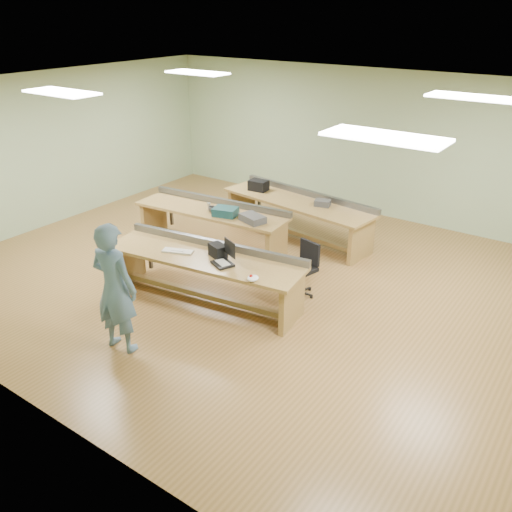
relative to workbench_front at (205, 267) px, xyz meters
The scene contains 22 objects.
floor 1.19m from the workbench_front, 71.98° to the left, with size 10.00×10.00×0.00m, color olive.
ceiling 2.66m from the workbench_front, 71.98° to the left, with size 10.00×10.00×0.00m, color silver.
wall_back 5.10m from the workbench_front, 86.27° to the left, with size 10.00×0.04×3.00m, color #90AB81.
wall_front 3.16m from the workbench_front, 83.80° to the right, with size 10.00×0.04×3.00m, color #90AB81.
wall_left 4.87m from the workbench_front, 167.92° to the left, with size 0.04×8.00×3.00m, color #90AB81.
fluor_panels 2.63m from the workbench_front, 71.98° to the left, with size 6.20×3.50×0.03m.
workbench_front is the anchor object (origin of this frame).
workbench_mid 1.99m from the workbench_front, 126.31° to the left, with size 2.98×1.04×0.86m.
workbench_back 2.93m from the workbench_front, 92.88° to the left, with size 3.21×1.24×0.86m.
person 1.65m from the workbench_front, 93.66° to the right, with size 0.64×0.42×1.76m, color slate.
laptop_base 0.48m from the workbench_front, 12.64° to the right, with size 0.30×0.25×0.03m, color black.
laptop_screen 0.63m from the workbench_front, ahead, with size 0.30×0.01×0.24m, color black.
keyboard 0.48m from the workbench_front, 161.00° to the right, with size 0.46×0.15×0.03m, color beige.
trackball_mouse 1.11m from the workbench_front, 12.92° to the right, with size 0.15×0.17×0.07m, color white.
camera_bag 0.35m from the workbench_front, 24.93° to the left, with size 0.28×0.18×0.19m, color black.
task_chair 1.52m from the workbench_front, 42.63° to the left, with size 0.56×0.56×0.85m.
parts_bin_teal 1.70m from the workbench_front, 117.56° to the left, with size 0.41×0.31×0.14m, color #13393F.
parts_bin_grey 1.56m from the workbench_front, 97.92° to the left, with size 0.44×0.28×0.12m, color #3B3B3E.
mug 1.87m from the workbench_front, 126.14° to the left, with size 0.13×0.13×0.10m, color #3B3B3E.
drinks_can 1.99m from the workbench_front, 127.84° to the left, with size 0.07×0.07×0.13m, color silver.
storage_box_back 3.20m from the workbench_front, 110.47° to the left, with size 0.36×0.26×0.21m, color black.
tray_back 2.95m from the workbench_front, 82.70° to the left, with size 0.28×0.21×0.11m, color #3B3B3E.
Camera 1 is at (4.50, -6.50, 4.15)m, focal length 38.00 mm.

